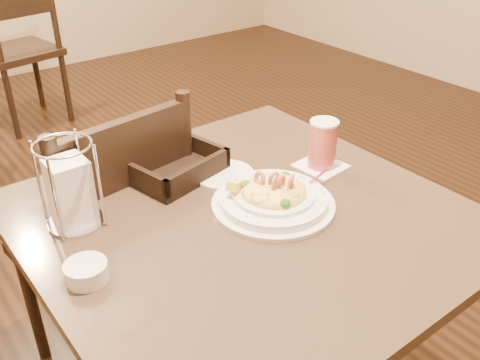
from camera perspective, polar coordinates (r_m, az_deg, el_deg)
main_table at (r=1.33m, az=0.54°, el=-12.17°), size 0.90×0.90×0.74m
dining_chair_near at (r=1.55m, az=-13.53°, el=-6.41°), size 0.47×0.47×0.93m
dining_chair_far at (r=3.50m, az=-22.45°, el=13.09°), size 0.48×0.48×0.93m
pasta_bowl at (r=1.20m, az=3.55°, el=-1.78°), size 0.31×0.28×0.09m
drink_glass at (r=1.36m, az=8.81°, el=3.77°), size 0.12×0.12×0.13m
bread_basket at (r=1.33m, az=-7.02°, el=1.37°), size 0.25×0.22×0.06m
napkin_caddy at (r=1.17m, az=-17.63°, el=-1.06°), size 0.12×0.12×0.19m
side_plate at (r=1.32m, az=-1.70°, el=0.55°), size 0.20×0.20×0.01m
butter_ramekin at (r=1.04m, az=-16.08°, el=-9.38°), size 0.10×0.10×0.04m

